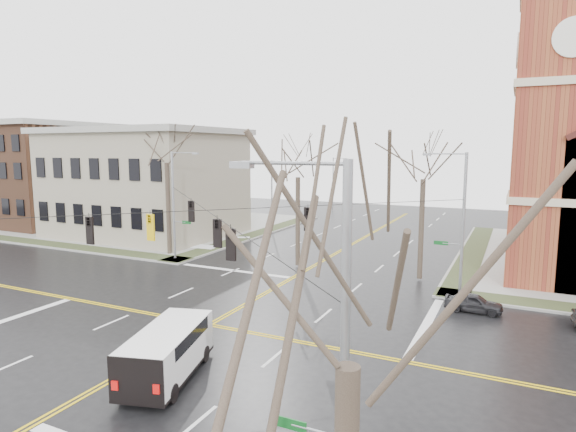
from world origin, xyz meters
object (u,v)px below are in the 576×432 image
at_px(streetlight_north_b, 334,182).
at_px(tree_nw_near, 298,171).
at_px(parked_car_a, 473,303).
at_px(tree_se, 349,339).
at_px(streetlight_north_a, 273,192).
at_px(tree_ne, 423,172).
at_px(tree_nw_far, 166,157).
at_px(cargo_van, 170,348).
at_px(signal_pole_se, 336,362).
at_px(signal_pole_nw, 175,202).
at_px(signal_pole_ne, 460,219).

bearing_deg(streetlight_north_b, tree_nw_near, -74.35).
bearing_deg(parked_car_a, tree_se, -179.54).
distance_m(streetlight_north_a, tree_nw_near, 17.44).
height_order(tree_ne, tree_se, tree_ne).
bearing_deg(tree_ne, parked_car_a, -53.51).
xyz_separation_m(streetlight_north_a, tree_nw_far, (-2.49, -15.23, 4.22)).
height_order(parked_car_a, tree_nw_far, tree_nw_far).
bearing_deg(streetlight_north_b, cargo_van, -76.77).
relative_size(cargo_van, tree_ne, 0.54).
distance_m(parked_car_a, tree_nw_far, 27.33).
height_order(tree_nw_near, tree_se, tree_nw_near).
bearing_deg(parked_car_a, signal_pole_se, 177.06).
bearing_deg(signal_pole_nw, signal_pole_ne, 0.00).
distance_m(streetlight_north_a, parked_car_a, 30.66).
height_order(cargo_van, tree_se, tree_se).
height_order(parked_car_a, tree_se, tree_se).
distance_m(cargo_van, tree_nw_far, 24.88).
bearing_deg(tree_se, signal_pole_ne, 92.60).
distance_m(signal_pole_nw, streetlight_north_b, 36.51).
bearing_deg(signal_pole_se, tree_ne, 96.35).
xyz_separation_m(cargo_van, tree_ne, (6.56, 19.44, 6.51)).
distance_m(signal_pole_ne, streetlight_north_a, 27.48).
height_order(parked_car_a, tree_nw_near, tree_nw_near).
xyz_separation_m(streetlight_north_a, streetlight_north_b, (0.00, 20.00, 0.00)).
distance_m(signal_pole_se, tree_nw_near, 28.28).
bearing_deg(tree_se, streetlight_north_a, 118.68).
relative_size(tree_nw_near, tree_ne, 0.99).
xyz_separation_m(signal_pole_se, parked_car_a, (1.25, 19.87, -4.40)).
height_order(signal_pole_nw, tree_nw_near, tree_nw_near).
xyz_separation_m(tree_nw_near, tree_ne, (9.57, 0.09, 0.10)).
relative_size(signal_pole_se, tree_ne, 0.84).
xyz_separation_m(signal_pole_nw, streetlight_north_b, (0.67, 36.50, -0.48)).
bearing_deg(signal_pole_nw, signal_pole_se, -45.45).
height_order(cargo_van, tree_nw_far, tree_nw_far).
bearing_deg(streetlight_north_b, signal_pole_nw, -91.05).
bearing_deg(signal_pole_ne, tree_nw_far, 177.03).
xyz_separation_m(tree_nw_far, tree_ne, (21.64, 1.11, -0.96)).
bearing_deg(cargo_van, parked_car_a, 36.75).
xyz_separation_m(signal_pole_ne, streetlight_north_a, (-21.97, 16.50, -0.48)).
height_order(signal_pole_nw, tree_ne, tree_ne).
relative_size(signal_pole_nw, tree_nw_far, 0.75).
height_order(streetlight_north_b, cargo_van, streetlight_north_b).
distance_m(signal_pole_ne, tree_nw_far, 24.78).
bearing_deg(signal_pole_ne, tree_nw_near, 169.56).
distance_m(signal_pole_ne, tree_se, 25.90).
xyz_separation_m(signal_pole_se, streetlight_north_a, (-21.97, 39.50, -0.48)).
relative_size(streetlight_north_a, streetlight_north_b, 1.00).
distance_m(signal_pole_nw, tree_nw_far, 4.35).
relative_size(signal_pole_nw, tree_nw_near, 0.86).
bearing_deg(signal_pole_nw, streetlight_north_b, 88.95).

